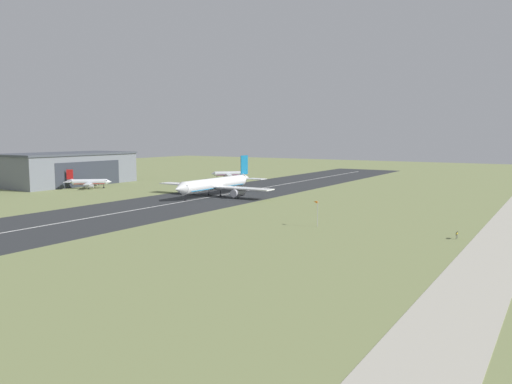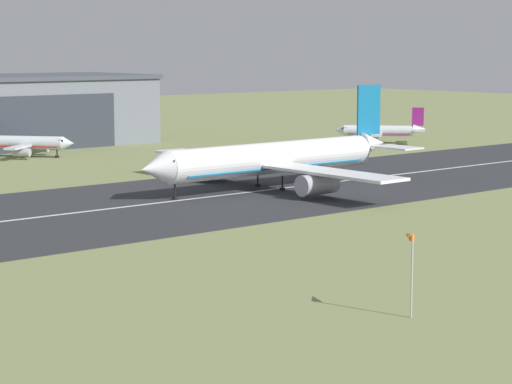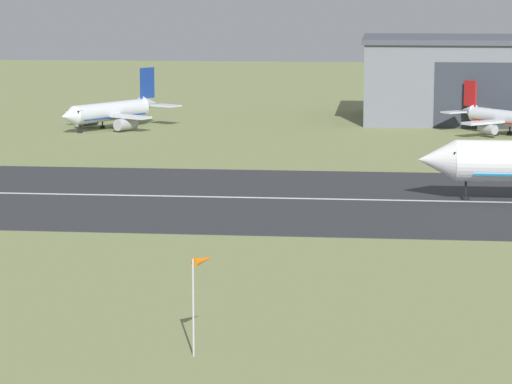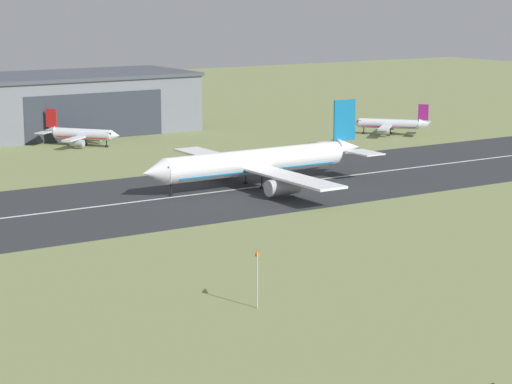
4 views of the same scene
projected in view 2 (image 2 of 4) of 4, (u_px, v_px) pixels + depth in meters
runway_strip at (99, 210)px, 128.00m from camera, size 408.25×42.48×0.06m
runway_centreline at (99, 210)px, 127.99m from camera, size 367.42×0.70×0.01m
hangar_building at (4, 111)px, 212.29m from camera, size 60.83×31.03×15.01m
airplane_landing at (273, 159)px, 147.70m from camera, size 47.10×50.77×14.86m
airplane_parked_west at (380, 131)px, 218.38m from camera, size 17.92×18.50×7.95m
airplane_parked_east at (26, 143)px, 190.83m from camera, size 17.76×19.04×8.37m
windsock_pole at (409, 242)px, 76.99m from camera, size 1.46×1.89×6.56m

